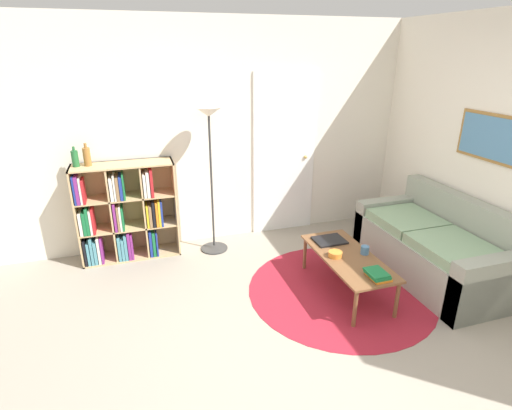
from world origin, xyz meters
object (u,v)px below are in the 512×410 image
(bowl, at_px, (335,254))
(laptop, at_px, (329,240))
(bottle_middle, at_px, (87,156))
(bookshelf, at_px, (124,214))
(cup, at_px, (365,250))
(bottle_left, at_px, (75,158))
(floor_lamp, at_px, (210,140))
(coffee_table, at_px, (348,259))
(couch, at_px, (436,248))

(bowl, bearing_deg, laptop, 72.13)
(laptop, height_order, bottle_middle, bottle_middle)
(bookshelf, distance_m, cup, 2.63)
(bottle_left, distance_m, bottle_middle, 0.12)
(bottle_left, bearing_deg, cup, -28.82)
(laptop, relative_size, bottle_left, 1.49)
(floor_lamp, xyz_separation_m, cup, (1.23, -1.28, -0.90))
(coffee_table, distance_m, bottle_middle, 2.86)
(couch, height_order, cup, couch)
(coffee_table, relative_size, laptop, 3.53)
(cup, bearing_deg, bowl, 172.92)
(cup, height_order, bottle_middle, bottle_middle)
(bowl, bearing_deg, floor_lamp, 126.81)
(laptop, xyz_separation_m, bottle_left, (-2.42, 1.09, 0.79))
(coffee_table, xyz_separation_m, bowl, (-0.12, 0.02, 0.06))
(coffee_table, relative_size, cup, 13.66)
(bowl, height_order, bottle_left, bottle_left)
(cup, relative_size, bottle_middle, 0.34)
(bottle_left, height_order, bottle_middle, bottle_middle)
(bowl, bearing_deg, cup, -7.08)
(cup, bearing_deg, bottle_middle, 150.08)
(bowl, xyz_separation_m, bottle_left, (-2.32, 1.40, 0.78))
(bookshelf, distance_m, couch, 3.40)
(coffee_table, height_order, bowl, bowl)
(cup, relative_size, bottle_left, 0.38)
(bookshelf, relative_size, bottle_left, 5.17)
(couch, distance_m, coffee_table, 1.06)
(bookshelf, height_order, couch, bookshelf)
(bookshelf, height_order, laptop, bookshelf)
(couch, relative_size, cup, 20.45)
(bottle_left, bearing_deg, couch, -21.94)
(bookshelf, bearing_deg, floor_lamp, -7.57)
(laptop, height_order, bowl, bowl)
(bottle_middle, bearing_deg, bookshelf, -5.61)
(floor_lamp, bearing_deg, bookshelf, 172.43)
(couch, relative_size, bottle_left, 7.87)
(bowl, distance_m, bottle_left, 2.82)
(bookshelf, xyz_separation_m, coffee_table, (2.04, -1.40, -0.17))
(bookshelf, relative_size, couch, 0.66)
(floor_lamp, relative_size, laptop, 5.29)
(bookshelf, relative_size, floor_lamp, 0.66)
(laptop, xyz_separation_m, cup, (0.20, -0.35, 0.03))
(bottle_middle, bearing_deg, laptop, -25.28)
(bottle_left, bearing_deg, floor_lamp, -6.57)
(bookshelf, height_order, cup, bookshelf)
(couch, xyz_separation_m, cup, (-0.89, -0.03, 0.13))
(laptop, bearing_deg, bottle_left, 155.78)
(bookshelf, relative_size, bottle_middle, 4.59)
(bottle_middle, bearing_deg, cup, -29.92)
(floor_lamp, height_order, coffee_table, floor_lamp)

